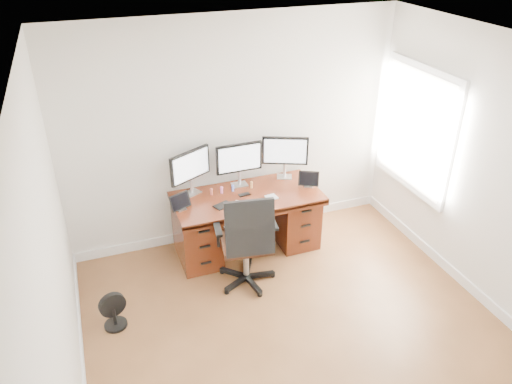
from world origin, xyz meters
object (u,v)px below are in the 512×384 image
object	(u,v)px
office_chair	(247,256)
keyboard	(249,204)
floor_fan	(113,311)
monitor_center	(239,159)
desk	(246,220)

from	to	relation	value
office_chair	keyboard	bearing A→B (deg)	76.00
floor_fan	monitor_center	xyz separation A→B (m)	(1.66, 1.05, 0.90)
monitor_center	floor_fan	bearing A→B (deg)	-148.28
office_chair	floor_fan	world-z (taller)	office_chair
office_chair	floor_fan	distance (m)	1.46
floor_fan	office_chair	bearing A→B (deg)	-6.91
floor_fan	monitor_center	bearing A→B (deg)	18.79
office_chair	monitor_center	distance (m)	1.15
desk	office_chair	size ratio (longest dim) A/B	1.49
desk	monitor_center	bearing A→B (deg)	90.00
office_chair	keyboard	distance (m)	0.59
office_chair	keyboard	size ratio (longest dim) A/B	3.82
floor_fan	monitor_center	distance (m)	2.16
monitor_center	desk	bearing A→B (deg)	-90.62
office_chair	monitor_center	bearing A→B (deg)	84.60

